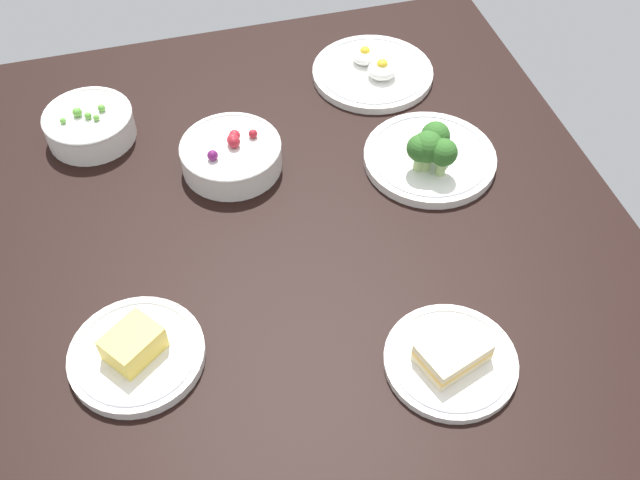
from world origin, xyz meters
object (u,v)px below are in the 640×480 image
Objects in this scene: bowl_berries at (231,155)px; plate_eggs at (373,71)px; plate_broccoli at (430,154)px; plate_sandwich at (451,359)px; bowl_peas at (89,125)px; plate_cheese at (136,352)px.

bowl_berries is 33.96cm from plate_eggs.
plate_sandwich is (36.04, -10.66, -1.22)cm from plate_broccoli.
bowl_peas is 51.22cm from plate_eggs.
plate_cheese is at bearing -44.62° from plate_eggs.
plate_sandwich is 48.84cm from bowl_berries.
bowl_berries is (-32.62, 19.11, 1.15)cm from plate_cheese.
plate_broccoli is at bearing 3.57° from plate_eggs.
plate_eggs is at bearing -176.43° from plate_broccoli.
bowl_peas is (-57.71, -41.98, 1.47)cm from plate_sandwich.
plate_cheese is 1.09× the size of bowl_berries.
plate_broccoli is 1.23× the size of plate_sandwich.
bowl_berries is at bearing 58.17° from bowl_peas.
bowl_peas reaches higher than plate_cheese.
plate_broccoli is 25.06cm from plate_eggs.
plate_broccoli reaches higher than plate_cheese.
plate_sandwich is at bearing 73.50° from plate_cheese.
plate_cheese reaches higher than plate_sandwich.
plate_broccoli is 0.98× the size of plate_eggs.
bowl_berries reaches higher than plate_cheese.
plate_eggs is at bearing 119.45° from bowl_berries.
bowl_berries reaches higher than plate_sandwich.
plate_sandwich is (11.72, 39.55, -0.20)cm from plate_cheese.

